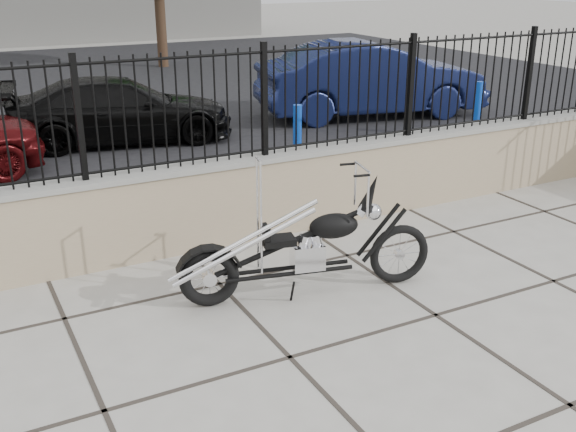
{
  "coord_description": "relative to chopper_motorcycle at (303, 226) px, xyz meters",
  "views": [
    {
      "loc": [
        -2.2,
        -4.15,
        3.0
      ],
      "look_at": [
        0.63,
        1.23,
        0.71
      ],
      "focal_mm": 42.0,
      "sensor_mm": 36.0,
      "label": 1
    }
  ],
  "objects": [
    {
      "name": "iron_fence",
      "position": [
        -0.63,
        1.57,
        0.85
      ],
      "size": [
        14.0,
        0.08,
        1.2
      ],
      "primitive_type": "cube",
      "color": "black",
      "rests_on": "retaining_wall"
    },
    {
      "name": "chopper_motorcycle",
      "position": [
        0.0,
        0.0,
        0.0
      ],
      "size": [
        2.39,
        0.93,
        1.41
      ],
      "primitive_type": null,
      "rotation": [
        0.0,
        0.0,
        -0.23
      ],
      "color": "black",
      "rests_on": "ground_plane"
    },
    {
      "name": "retaining_wall",
      "position": [
        -0.63,
        1.57,
        -0.23
      ],
      "size": [
        14.0,
        0.36,
        0.96
      ],
      "primitive_type": "cube",
      "color": "gray",
      "rests_on": "ground_plane"
    },
    {
      "name": "ground_plane",
      "position": [
        -0.63,
        -0.93,
        -0.71
      ],
      "size": [
        90.0,
        90.0,
        0.0
      ],
      "primitive_type": "plane",
      "color": "#99968E",
      "rests_on": "ground"
    },
    {
      "name": "car_blue",
      "position": [
        5.14,
        6.43,
        0.05
      ],
      "size": [
        4.85,
        2.55,
        1.52
      ],
      "primitive_type": "imported",
      "rotation": [
        0.0,
        0.0,
        1.36
      ],
      "color": "#11183E",
      "rests_on": "parking_lot"
    },
    {
      "name": "bollard_b",
      "position": [
        1.8,
        3.43,
        -0.17
      ],
      "size": [
        0.14,
        0.14,
        1.07
      ],
      "primitive_type": "cylinder",
      "rotation": [
        0.0,
        0.0,
        0.13
      ],
      "color": "#0C1EBB",
      "rests_on": "ground_plane"
    },
    {
      "name": "car_black",
      "position": [
        0.0,
        6.66,
        -0.14
      ],
      "size": [
        4.13,
        2.25,
        1.13
      ],
      "primitive_type": "imported",
      "rotation": [
        0.0,
        0.0,
        1.4
      ],
      "color": "black",
      "rests_on": "parking_lot"
    },
    {
      "name": "parking_lot",
      "position": [
        -0.63,
        11.57,
        -0.71
      ],
      "size": [
        30.0,
        30.0,
        0.0
      ],
      "primitive_type": "plane",
      "color": "black",
      "rests_on": "ground"
    },
    {
      "name": "bollard_c",
      "position": [
        5.85,
        4.04,
        -0.2
      ],
      "size": [
        0.14,
        0.14,
        1.0
      ],
      "primitive_type": "cylinder",
      "rotation": [
        0.0,
        0.0,
        -0.15
      ],
      "color": "#0B2BAF",
      "rests_on": "ground_plane"
    }
  ]
}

